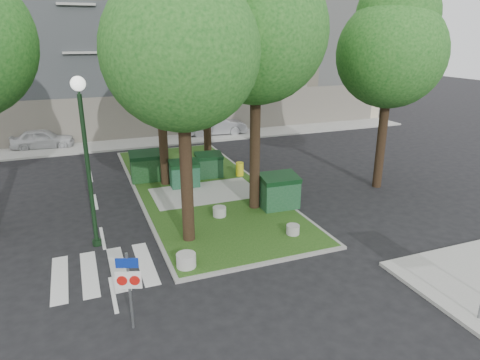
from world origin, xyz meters
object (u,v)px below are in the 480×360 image
tree_street_right (393,43)px  dumpster_d (279,191)px  tree_median_far (206,15)px  dumpster_c (209,165)px  dumpster_b (184,174)px  car_white (43,139)px  litter_bin (240,169)px  car_silver (215,125)px  bollard_left (186,260)px  tree_median_near_right (258,17)px  tree_median_mid (159,43)px  bollard_mid (219,211)px  street_lamp (85,144)px  tree_median_near_left (183,36)px  bollard_right (293,230)px  dumpster_a (146,166)px  traffic_sign_pole (129,281)px

tree_street_right → dumpster_d: tree_street_right is taller
tree_median_far → dumpster_c: bearing=-107.4°
dumpster_b → car_white: 13.18m
litter_bin → car_silver: size_ratio=0.16×
dumpster_d → bollard_left: (-5.10, -3.52, -0.50)m
tree_median_near_right → bollard_left: size_ratio=17.81×
tree_street_right → bollard_left: bearing=-158.2°
tree_median_mid → bollard_mid: (1.16, -4.95, -6.66)m
dumpster_c → dumpster_d: bearing=-68.1°
car_white → street_lamp: bearing=-165.9°
bollard_mid → litter_bin: (2.76, 4.75, 0.17)m
tree_median_near_left → tree_median_near_right: (3.50, 2.00, 0.67)m
tree_median_near_right → car_silver: tree_median_near_right is taller
dumpster_c → dumpster_d: 5.45m
tree_median_near_right → bollard_right: tree_median_near_right is taller
bollard_right → dumpster_a: bearing=115.7°
car_silver → tree_median_near_left: bearing=163.4°
tree_median_near_right → dumpster_b: (-2.26, 3.74, -7.22)m
dumpster_a → car_white: dumpster_a is taller
dumpster_b → dumpster_c: 1.90m
tree_median_far → tree_street_right: bearing=-45.8°
tree_median_near_left → street_lamp: bearing=164.4°
tree_median_mid → tree_street_right: (10.00, -4.00, 0.00)m
tree_median_near_left → dumpster_b: bearing=77.8°
tree_median_far → bollard_left: size_ratio=18.53×
street_lamp → bollard_right: bearing=-15.9°
tree_median_near_right → car_white: tree_median_near_right is taller
tree_street_right → car_white: tree_street_right is taller
dumpster_c → tree_median_far: bearing=77.7°
dumpster_c → bollard_left: (-3.53, -8.73, -0.40)m
tree_median_mid → dumpster_d: tree_median_mid is taller
bollard_left → dumpster_d: bearing=34.6°
dumpster_c → bollard_left: 9.43m
dumpster_c → litter_bin: (1.58, -0.46, -0.26)m
dumpster_d → bollard_mid: size_ratio=3.04×
traffic_sign_pole → dumpster_d: bearing=59.0°
tree_street_right → dumpster_d: (-6.09, -0.95, -6.13)m
tree_median_far → bollard_right: (0.02, -10.59, -8.02)m
tree_median_mid → car_white: size_ratio=2.51×
dumpster_a → traffic_sign_pole: (-2.39, -11.72, 0.56)m
dumpster_d → bollard_right: (-0.69, -2.63, -0.55)m
traffic_sign_pole → car_silver: traffic_sign_pole is taller
street_lamp → litter_bin: bearing=34.8°
tree_median_far → street_lamp: tree_median_far is taller
dumpster_b → dumpster_c: bearing=36.1°
tree_median_mid → traffic_sign_pole: size_ratio=4.51×
dumpster_d → traffic_sign_pole: (-7.16, -5.87, 0.57)m
traffic_sign_pole → car_silver: 22.84m
tree_street_right → tree_median_far: bearing=134.2°
dumpster_c → litter_bin: 1.67m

